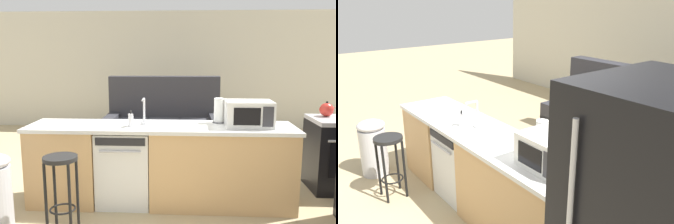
{
  "view_description": "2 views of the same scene",
  "coord_description": "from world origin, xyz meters",
  "views": [
    {
      "loc": [
        0.46,
        -3.83,
        1.69
      ],
      "look_at": [
        0.2,
        0.47,
        0.97
      ],
      "focal_mm": 38.0,
      "sensor_mm": 36.0,
      "label": 1
    },
    {
      "loc": [
        2.97,
        -1.86,
        2.26
      ],
      "look_at": [
        0.06,
        0.34,
        1.03
      ],
      "focal_mm": 38.0,
      "sensor_mm": 36.0,
      "label": 2
    }
  ],
  "objects": [
    {
      "name": "couch",
      "position": [
        0.02,
        2.39,
        0.39
      ],
      "size": [
        2.02,
        0.95,
        1.27
      ],
      "color": "#2D2D33",
      "rests_on": "ground_plane"
    },
    {
      "name": "sink_faucet",
      "position": [
        -0.04,
        0.02,
        1.03
      ],
      "size": [
        0.07,
        0.18,
        0.3
      ],
      "color": "silver",
      "rests_on": "kitchen_counter"
    },
    {
      "name": "kettle",
      "position": [
        2.18,
        0.68,
        0.99
      ],
      "size": [
        0.21,
        0.17,
        0.19
      ],
      "color": "red",
      "rests_on": "stove_range"
    },
    {
      "name": "kitchen_counter",
      "position": [
        0.24,
        0.0,
        0.42
      ],
      "size": [
        2.94,
        0.66,
        0.9
      ],
      "color": "tan",
      "rests_on": "ground_plane"
    },
    {
      "name": "microwave",
      "position": [
        1.1,
        -0.0,
        1.04
      ],
      "size": [
        0.5,
        0.37,
        0.28
      ],
      "color": "white",
      "rests_on": "kitchen_counter"
    },
    {
      "name": "dishwasher",
      "position": [
        -0.25,
        -0.0,
        0.42
      ],
      "size": [
        0.58,
        0.61,
        0.84
      ],
      "color": "silver",
      "rests_on": "ground_plane"
    },
    {
      "name": "bar_stool",
      "position": [
        -0.73,
        -0.71,
        0.54
      ],
      "size": [
        0.32,
        0.32,
        0.74
      ],
      "color": "black",
      "rests_on": "ground_plane"
    },
    {
      "name": "soap_bottle",
      "position": [
        -0.17,
        -0.08,
        0.97
      ],
      "size": [
        0.06,
        0.06,
        0.18
      ],
      "color": "silver",
      "rests_on": "kitchen_counter"
    },
    {
      "name": "wall_back",
      "position": [
        0.3,
        4.2,
        1.3
      ],
      "size": [
        10.0,
        0.06,
        2.6
      ],
      "color": "beige",
      "rests_on": "ground_plane"
    },
    {
      "name": "paper_towel_roll",
      "position": [
        0.8,
        0.19,
        1.04
      ],
      "size": [
        0.14,
        0.14,
        0.28
      ],
      "color": "#4C4C51",
      "rests_on": "kitchen_counter"
    },
    {
      "name": "ground_plane",
      "position": [
        0.0,
        0.0,
        0.0
      ],
      "size": [
        24.0,
        24.0,
        0.0
      ],
      "primitive_type": "plane",
      "color": "tan"
    }
  ]
}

